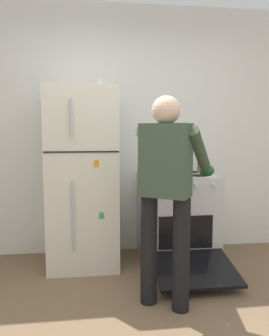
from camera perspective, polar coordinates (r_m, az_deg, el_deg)
The scene contains 7 objects.
kitchen_wall_back at distance 3.69m, azimuth -2.21°, elevation 6.45°, with size 6.00×0.10×2.70m, color white.
refrigerator at distance 3.33m, azimuth -8.91°, elevation -1.70°, with size 0.68×0.72×1.76m.
stove_range at distance 3.51m, azimuth 7.49°, elevation -8.55°, with size 0.76×1.21×0.91m.
person_cook at distance 2.49m, azimuth 5.71°, elevation -2.45°, with size 0.69×0.76×1.60m.
red_pot at distance 3.35m, azimuth 5.12°, elevation 0.01°, with size 0.36×0.26×0.13m.
coffee_mug at distance 3.38m, azimuth -5.97°, elevation 14.23°, with size 0.11×0.08×0.10m.
pepper_mill at distance 3.71m, azimuth 11.23°, elevation 0.91°, with size 0.05×0.05×0.18m, color brown.
Camera 1 is at (-0.34, -1.73, 1.34)m, focal length 35.16 mm.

